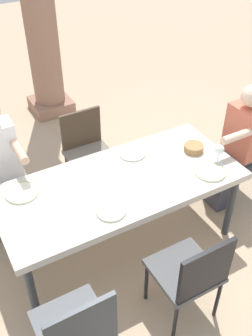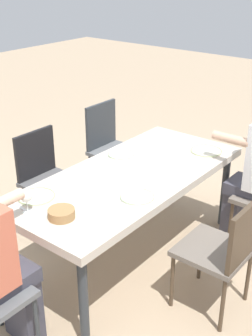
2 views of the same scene
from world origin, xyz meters
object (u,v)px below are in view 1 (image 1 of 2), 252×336
(chair_west_north, at_px, (0,173))
(chair_west_south, at_px, (77,330))
(plate_0, at_px, (22,193))
(chair_mid_south, at_px, (192,273))
(diner_man_white, at_px, (236,146))
(plate_2, at_px, (132,153))
(stone_column_centre, at_px, (38,6))
(bread_basket, at_px, (194,148))
(wine_glass_3, at_px, (219,150))
(diner_woman_green, at_px, (1,167))
(plate_3, at_px, (210,172))
(chair_mid_north, at_px, (87,148))
(plate_1, at_px, (111,211))
(dining_table, at_px, (120,187))
(chair_head_east, at_px, (249,151))

(chair_west_north, bearing_deg, chair_west_south, -90.00)
(plate_0, bearing_deg, chair_mid_south, -53.46)
(chair_west_south, bearing_deg, diner_man_white, 23.30)
(chair_mid_south, height_order, plate_2, chair_mid_south)
(stone_column_centre, bearing_deg, plate_2, -91.41)
(stone_column_centre, distance_m, bread_basket, 2.65)
(stone_column_centre, distance_m, plate_2, 2.41)
(plate_2, distance_m, wine_glass_3, 0.73)
(plate_2, bearing_deg, diner_woman_green, 158.72)
(chair_west_south, height_order, wine_glass_3, chair_west_south)
(plate_3, height_order, bread_basket, bread_basket)
(wine_glass_3, bearing_deg, plate_2, 143.30)
(diner_man_white, relative_size, wine_glass_3, 7.84)
(stone_column_centre, xyz_separation_m, wine_glass_3, (0.52, -2.76, -0.54))
(diner_woman_green, height_order, plate_2, diner_woman_green)
(bread_basket, bearing_deg, chair_west_south, -149.17)
(chair_west_north, xyz_separation_m, chair_mid_north, (0.86, -0.00, -0.02))
(plate_3, bearing_deg, chair_mid_south, -135.21)
(chair_mid_north, bearing_deg, plate_1, -105.61)
(chair_west_south, xyz_separation_m, plate_0, (0.05, 1.10, 0.23))
(chair_mid_north, height_order, plate_1, chair_mid_north)
(chair_west_south, xyz_separation_m, chair_mid_south, (0.86, 0.00, -0.02))
(stone_column_centre, xyz_separation_m, plate_3, (0.36, -2.86, -0.64))
(chair_mid_south, xyz_separation_m, wine_glass_3, (0.76, 0.69, 0.35))
(dining_table, relative_size, chair_mid_south, 2.25)
(diner_woman_green, bearing_deg, chair_west_south, -90.11)
(diner_woman_green, bearing_deg, chair_west_north, 90.88)
(dining_table, distance_m, chair_west_south, 1.17)
(wine_glass_3, bearing_deg, chair_west_north, 147.75)
(chair_mid_south, xyz_separation_m, chair_head_east, (1.32, 0.86, 0.03))
(chair_head_east, bearing_deg, diner_man_white, -179.05)
(stone_column_centre, relative_size, bread_basket, 16.63)
(chair_mid_south, bearing_deg, bread_basket, 53.71)
(plate_0, distance_m, plate_3, 1.50)
(plate_0, bearing_deg, plate_2, 1.59)
(chair_head_east, bearing_deg, wine_glass_3, -163.62)
(chair_west_north, bearing_deg, chair_mid_north, -0.06)
(chair_mid_south, relative_size, chair_head_east, 0.94)
(chair_west_south, height_order, plate_1, chair_west_south)
(dining_table, distance_m, plate_1, 0.36)
(plate_0, bearing_deg, chair_west_south, -92.53)
(plate_3, bearing_deg, chair_west_north, 142.45)
(wine_glass_3, bearing_deg, plate_3, -147.94)
(chair_west_north, height_order, diner_woman_green, diner_woman_green)
(dining_table, bearing_deg, bread_basket, 3.92)
(plate_0, distance_m, plate_2, 0.99)
(chair_west_south, xyz_separation_m, stone_column_centre, (1.09, 3.45, 0.87))
(plate_2, bearing_deg, plate_1, -132.22)
(dining_table, bearing_deg, wine_glass_3, -11.06)
(plate_2, bearing_deg, stone_column_centre, 88.59)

